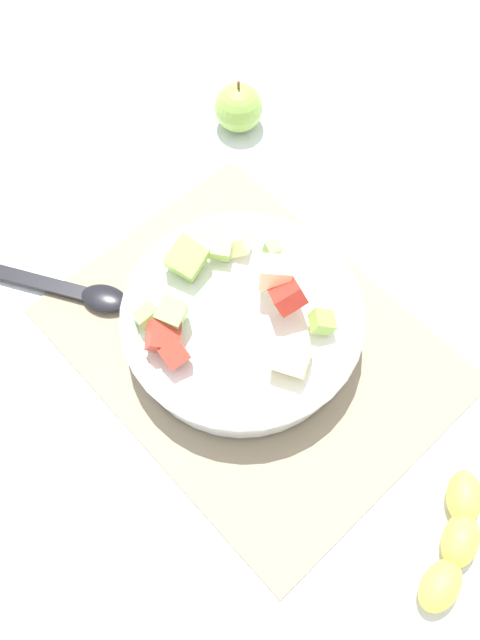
{
  "coord_description": "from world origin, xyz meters",
  "views": [
    {
      "loc": [
        -0.23,
        0.23,
        0.7
      ],
      "look_at": [
        0.02,
        0.0,
        0.05
      ],
      "focal_mm": 37.42,
      "sensor_mm": 36.0,
      "label": 1
    }
  ],
  "objects_px": {
    "serving_spoon": "(67,289)",
    "whole_apple": "(239,107)",
    "salad_bowl": "(239,322)",
    "banana_whole": "(455,541)"
  },
  "relations": [
    {
      "from": "salad_bowl",
      "to": "serving_spoon",
      "type": "xyz_separation_m",
      "value": [
        0.19,
        0.11,
        -0.03
      ]
    },
    {
      "from": "salad_bowl",
      "to": "serving_spoon",
      "type": "relative_size",
      "value": 1.29
    },
    {
      "from": "salad_bowl",
      "to": "whole_apple",
      "type": "bearing_deg",
      "value": -42.63
    },
    {
      "from": "salad_bowl",
      "to": "whole_apple",
      "type": "xyz_separation_m",
      "value": [
        0.24,
        -0.23,
        -0.01
      ]
    },
    {
      "from": "serving_spoon",
      "to": "whole_apple",
      "type": "bearing_deg",
      "value": -79.97
    },
    {
      "from": "serving_spoon",
      "to": "banana_whole",
      "type": "xyz_separation_m",
      "value": [
        -0.5,
        -0.11,
        0.01
      ]
    },
    {
      "from": "salad_bowl",
      "to": "whole_apple",
      "type": "height_order",
      "value": "salad_bowl"
    },
    {
      "from": "salad_bowl",
      "to": "banana_whole",
      "type": "xyz_separation_m",
      "value": [
        -0.31,
        0.0,
        -0.02
      ]
    },
    {
      "from": "serving_spoon",
      "to": "banana_whole",
      "type": "distance_m",
      "value": 0.51
    },
    {
      "from": "serving_spoon",
      "to": "banana_whole",
      "type": "relative_size",
      "value": 1.42
    }
  ]
}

